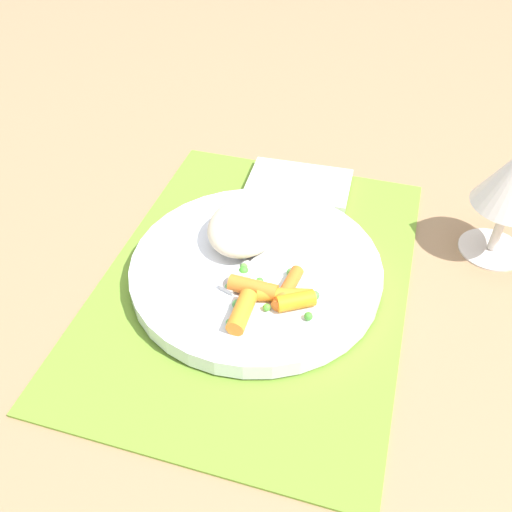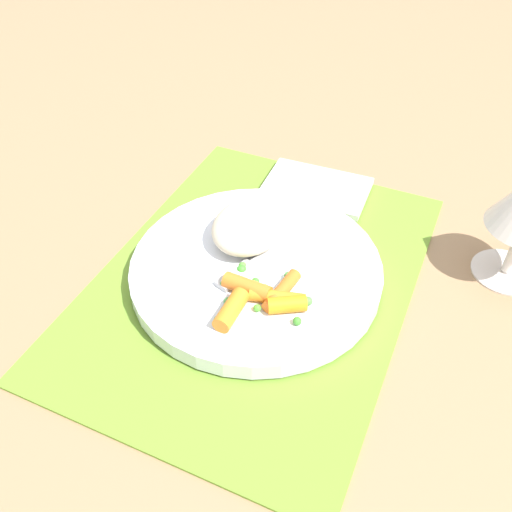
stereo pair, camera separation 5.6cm
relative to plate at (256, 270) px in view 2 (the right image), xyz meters
The scene contains 8 objects.
ground_plane 0.02m from the plate, ahead, with size 2.40×2.40×0.00m, color #997551.
placemat 0.01m from the plate, ahead, with size 0.43×0.31×0.01m, color olive.
plate is the anchor object (origin of this frame).
rice_mound 0.05m from the plate, 145.01° to the right, with size 0.09×0.07×0.04m, color beige.
carrot_portion 0.06m from the plate, 29.33° to the left, with size 0.09×0.09×0.02m.
pea_scatter 0.04m from the plate, 25.85° to the left, with size 0.09×0.09×0.01m.
fork 0.03m from the plate, 160.94° to the left, with size 0.18×0.07×0.01m.
napkin 0.17m from the plate, behind, with size 0.08×0.13×0.01m, color white.
Camera 2 is at (0.38, 0.17, 0.42)m, focal length 39.28 mm.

